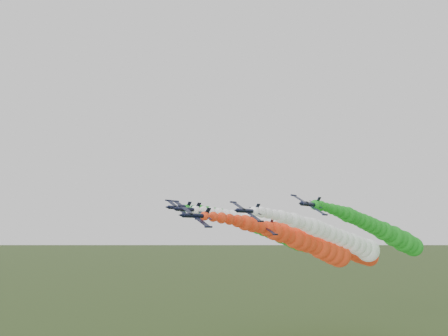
{
  "coord_description": "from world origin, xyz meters",
  "views": [
    {
      "loc": [
        64.88,
        -77.29,
        38.93
      ],
      "look_at": [
        2.19,
        10.81,
        53.81
      ],
      "focal_mm": 35.0,
      "sensor_mm": 36.0,
      "label": 1
    }
  ],
  "objects_px": {
    "jet_outer_right": "(388,234)",
    "jet_inner_left": "(288,235)",
    "jet_trail": "(345,247)",
    "jet_inner_right": "(341,239)",
    "jet_outer_left": "(276,233)",
    "jet_lead": "(309,244)"
  },
  "relations": [
    {
      "from": "jet_outer_right",
      "to": "jet_inner_left",
      "type": "bearing_deg",
      "value": -160.43
    },
    {
      "from": "jet_outer_left",
      "to": "jet_lead",
      "type": "bearing_deg",
      "value": -39.19
    },
    {
      "from": "jet_outer_left",
      "to": "jet_inner_right",
      "type": "bearing_deg",
      "value": -10.74
    },
    {
      "from": "jet_lead",
      "to": "jet_outer_left",
      "type": "relative_size",
      "value": 1.01
    },
    {
      "from": "jet_lead",
      "to": "jet_outer_left",
      "type": "height_order",
      "value": "jet_outer_left"
    },
    {
      "from": "jet_outer_left",
      "to": "jet_outer_right",
      "type": "xyz_separation_m",
      "value": [
        38.77,
        0.52,
        -0.17
      ]
    },
    {
      "from": "jet_inner_left",
      "to": "jet_trail",
      "type": "height_order",
      "value": "jet_inner_left"
    },
    {
      "from": "jet_outer_right",
      "to": "jet_trail",
      "type": "bearing_deg",
      "value": 150.7
    },
    {
      "from": "jet_inner_left",
      "to": "jet_outer_left",
      "type": "bearing_deg",
      "value": 135.19
    },
    {
      "from": "jet_trail",
      "to": "jet_inner_right",
      "type": "bearing_deg",
      "value": -74.54
    },
    {
      "from": "jet_lead",
      "to": "jet_inner_left",
      "type": "relative_size",
      "value": 1.01
    },
    {
      "from": "jet_inner_left",
      "to": "jet_outer_right",
      "type": "height_order",
      "value": "jet_outer_right"
    },
    {
      "from": "jet_lead",
      "to": "jet_inner_left",
      "type": "distance_m",
      "value": 12.57
    },
    {
      "from": "jet_outer_left",
      "to": "jet_outer_right",
      "type": "distance_m",
      "value": 38.77
    },
    {
      "from": "jet_inner_right",
      "to": "jet_inner_left",
      "type": "bearing_deg",
      "value": -162.75
    },
    {
      "from": "jet_inner_right",
      "to": "jet_outer_left",
      "type": "xyz_separation_m",
      "value": [
        -25.62,
        4.86,
        1.68
      ]
    },
    {
      "from": "jet_inner_right",
      "to": "jet_trail",
      "type": "distance_m",
      "value": 16.01
    },
    {
      "from": "jet_outer_right",
      "to": "jet_trail",
      "type": "height_order",
      "value": "jet_outer_right"
    },
    {
      "from": "jet_inner_left",
      "to": "jet_trail",
      "type": "xyz_separation_m",
      "value": [
        11.62,
        20.01,
        -4.3
      ]
    },
    {
      "from": "jet_outer_left",
      "to": "jet_trail",
      "type": "xyz_separation_m",
      "value": [
        21.45,
        10.24,
        -4.95
      ]
    },
    {
      "from": "jet_lead",
      "to": "jet_outer_left",
      "type": "xyz_separation_m",
      "value": [
        -20.18,
        16.46,
        3.11
      ]
    },
    {
      "from": "jet_lead",
      "to": "jet_inner_left",
      "type": "height_order",
      "value": "jet_inner_left"
    }
  ]
}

